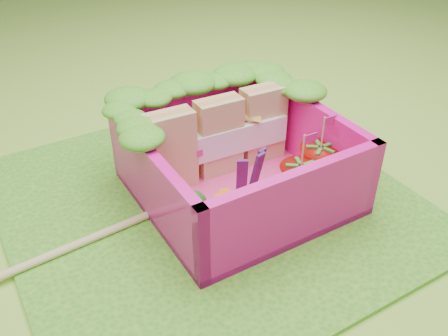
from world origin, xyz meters
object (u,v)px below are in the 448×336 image
at_px(bento_box, 238,160).
at_px(broccoli, 192,211).
at_px(strawberry_left, 299,184).
at_px(sandwich_stack, 220,137).
at_px(strawberry_right, 319,166).
at_px(chopsticks, 43,259).

height_order(bento_box, broccoli, bento_box).
bearing_deg(broccoli, strawberry_left, -4.92).
distance_m(sandwich_stack, strawberry_left, 0.66).
bearing_deg(broccoli, bento_box, 29.44).
bearing_deg(strawberry_left, bento_box, 127.06).
bearing_deg(strawberry_right, chopsticks, 171.60).
distance_m(broccoli, strawberry_left, 0.76).
distance_m(bento_box, strawberry_right, 0.56).
relative_size(sandwich_stack, chopsticks, 0.47).
height_order(strawberry_left, strawberry_right, strawberry_right).
bearing_deg(strawberry_right, sandwich_stack, 134.63).
distance_m(strawberry_left, chopsticks, 1.65).
xyz_separation_m(sandwich_stack, strawberry_left, (0.25, -0.60, -0.13)).
bearing_deg(chopsticks, strawberry_left, -12.90).
bearing_deg(strawberry_right, broccoli, -178.28).
bearing_deg(strawberry_right, bento_box, 153.46).
relative_size(sandwich_stack, strawberry_right, 2.01).
bearing_deg(bento_box, sandwich_stack, 88.58).
height_order(strawberry_right, chopsticks, strawberry_right).
height_order(strawberry_left, chopsticks, strawberry_left).
distance_m(bento_box, strawberry_left, 0.44).
distance_m(bento_box, sandwich_stack, 0.26).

